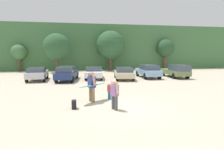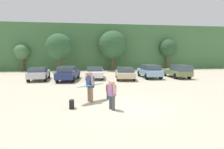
{
  "view_description": "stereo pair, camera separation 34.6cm",
  "coord_description": "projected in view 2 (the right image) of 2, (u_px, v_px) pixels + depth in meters",
  "views": [
    {
      "loc": [
        -2.37,
        -9.6,
        2.9
      ],
      "look_at": [
        0.32,
        5.6,
        1.12
      ],
      "focal_mm": 30.01,
      "sensor_mm": 36.0,
      "label": 1
    },
    {
      "loc": [
        -2.03,
        -9.65,
        2.9
      ],
      "look_at": [
        0.32,
        5.6,
        1.12
      ],
      "focal_mm": 30.01,
      "sensor_mm": 36.0,
      "label": 2
    }
  ],
  "objects": [
    {
      "name": "tree_ridge_back",
      "position": [
        59.0,
        47.0,
        27.86
      ],
      "size": [
        3.96,
        3.96,
        5.78
      ],
      "color": "brown",
      "rests_on": "ground_plane"
    },
    {
      "name": "parked_car_white",
      "position": [
        95.0,
        72.0,
        21.19
      ],
      "size": [
        2.26,
        4.27,
        1.33
      ],
      "rotation": [
        0.0,
        0.0,
        1.47
      ],
      "color": "white",
      "rests_on": "ground_plane"
    },
    {
      "name": "tree_far_left",
      "position": [
        168.0,
        48.0,
        32.97
      ],
      "size": [
        3.06,
        3.06,
        5.3
      ],
      "color": "brown",
      "rests_on": "ground_plane"
    },
    {
      "name": "parked_car_olive_green",
      "position": [
        178.0,
        71.0,
        21.87
      ],
      "size": [
        1.89,
        4.34,
        1.54
      ],
      "rotation": [
        0.0,
        0.0,
        1.56
      ],
      "color": "#6B7F4C",
      "rests_on": "ground_plane"
    },
    {
      "name": "backpack_dropped",
      "position": [
        72.0,
        104.0,
        9.81
      ],
      "size": [
        0.24,
        0.34,
        0.45
      ],
      "color": "black",
      "rests_on": "ground_plane"
    },
    {
      "name": "surfboard_teal",
      "position": [
        91.0,
        85.0,
        11.13
      ],
      "size": [
        2.07,
        1.88,
        0.17
      ],
      "rotation": [
        0.0,
        0.0,
        3.84
      ],
      "color": "teal"
    },
    {
      "name": "parked_car_silver",
      "position": [
        39.0,
        73.0,
        19.9
      ],
      "size": [
        1.99,
        4.03,
        1.4
      ],
      "rotation": [
        0.0,
        0.0,
        1.61
      ],
      "color": "silver",
      "rests_on": "ground_plane"
    },
    {
      "name": "tree_center_right",
      "position": [
        22.0,
        52.0,
        29.43
      ],
      "size": [
        2.41,
        2.41,
        4.24
      ],
      "color": "brown",
      "rests_on": "ground_plane"
    },
    {
      "name": "person_companion",
      "position": [
        112.0,
        93.0,
        9.53
      ],
      "size": [
        0.41,
        0.59,
        1.53
      ],
      "rotation": [
        0.0,
        0.0,
        3.56
      ],
      "color": "#4C4C51",
      "rests_on": "ground_plane"
    },
    {
      "name": "parked_car_champagne",
      "position": [
        125.0,
        73.0,
        20.74
      ],
      "size": [
        2.45,
        4.66,
        1.32
      ],
      "rotation": [
        0.0,
        0.0,
        1.44
      ],
      "color": "beige",
      "rests_on": "ground_plane"
    },
    {
      "name": "person_adult",
      "position": [
        90.0,
        85.0,
        11.08
      ],
      "size": [
        0.48,
        0.82,
        1.81
      ],
      "rotation": [
        0.0,
        0.0,
        3.56
      ],
      "color": "#8C6B4C",
      "rests_on": "ground_plane"
    },
    {
      "name": "tree_center_left",
      "position": [
        113.0,
        45.0,
        30.77
      ],
      "size": [
        4.66,
        4.66,
        6.53
      ],
      "color": "brown",
      "rests_on": "ground_plane"
    },
    {
      "name": "hillside_ridge",
      "position": [
        93.0,
        48.0,
        37.49
      ],
      "size": [
        108.0,
        12.0,
        7.78
      ],
      "primitive_type": "cube",
      "color": "#427042",
      "rests_on": "ground_plane"
    },
    {
      "name": "parked_car_navy",
      "position": [
        68.0,
        73.0,
        19.79
      ],
      "size": [
        2.38,
        4.99,
        1.51
      ],
      "rotation": [
        0.0,
        0.0,
        1.43
      ],
      "color": "navy",
      "rests_on": "ground_plane"
    },
    {
      "name": "person_child",
      "position": [
        108.0,
        90.0,
        11.74
      ],
      "size": [
        0.28,
        0.45,
        1.03
      ],
      "rotation": [
        0.0,
        0.0,
        3.56
      ],
      "color": "teal",
      "rests_on": "ground_plane"
    },
    {
      "name": "ground_plane",
      "position": [
        122.0,
        107.0,
        10.12
      ],
      "size": [
        120.0,
        120.0,
        0.0
      ],
      "primitive_type": "plane",
      "color": "beige"
    },
    {
      "name": "parked_car_sky_blue",
      "position": [
        150.0,
        71.0,
        21.81
      ],
      "size": [
        1.9,
        4.3,
        1.53
      ],
      "rotation": [
        0.0,
        0.0,
        1.56
      ],
      "color": "#84ADD1",
      "rests_on": "ground_plane"
    }
  ]
}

